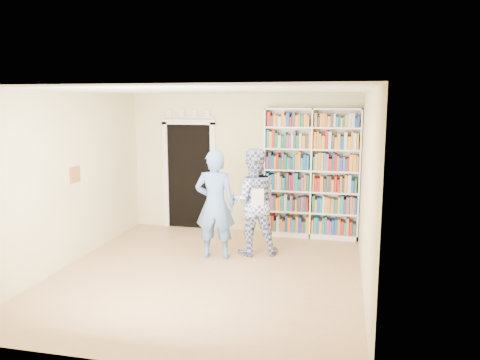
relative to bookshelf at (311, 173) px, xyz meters
name	(u,v)px	position (x,y,z in m)	size (l,w,h in m)	color
floor	(207,274)	(-1.35, -2.34, -1.23)	(5.00, 5.00, 0.00)	#AB7D52
ceiling	(205,90)	(-1.35, -2.34, 1.47)	(5.00, 5.00, 0.00)	white
wall_back	(243,163)	(-1.35, 0.16, 0.12)	(4.50, 4.50, 0.00)	beige
wall_left	(67,180)	(-3.60, -2.34, 0.12)	(5.00, 5.00, 0.00)	beige
wall_right	(367,192)	(0.90, -2.34, 0.12)	(5.00, 5.00, 0.00)	beige
bookshelf	(311,173)	(0.00, 0.00, 0.00)	(1.77, 0.33, 2.43)	white
doorway	(189,170)	(-2.45, 0.13, -0.05)	(1.10, 0.08, 2.43)	black
wall_art	(75,175)	(-3.58, -2.14, 0.17)	(0.03, 0.25, 0.25)	brown
man_blue	(215,204)	(-1.44, -1.57, -0.33)	(0.65, 0.43, 1.79)	#567DBF
man_plaid	(253,202)	(-0.88, -1.23, -0.33)	(0.87, 0.68, 1.79)	#2F3B92
paper_sheet	(258,198)	(-0.74, -1.51, -0.21)	(0.21, 0.01, 0.30)	white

